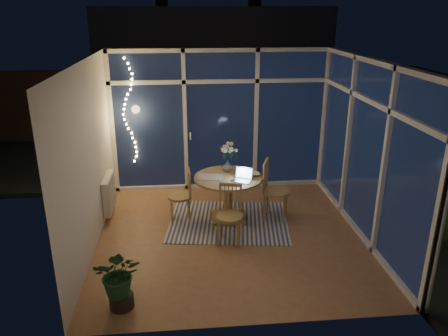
{
  "coord_description": "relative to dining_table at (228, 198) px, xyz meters",
  "views": [
    {
      "loc": [
        -0.69,
        -5.83,
        3.25
      ],
      "look_at": [
        -0.1,
        0.25,
        1.01
      ],
      "focal_mm": 35.0,
      "sensor_mm": 36.0,
      "label": 1
    }
  ],
  "objects": [
    {
      "name": "radiator",
      "position": [
        -1.93,
        0.33,
        0.03
      ],
      "size": [
        0.1,
        0.7,
        0.58
      ],
      "primitive_type": "cube",
      "color": "silver",
      "rests_on": "wall_left"
    },
    {
      "name": "garden_fence",
      "position": [
        0.01,
        4.93,
        0.53
      ],
      "size": [
        11.0,
        0.08,
        1.8
      ],
      "primitive_type": "cube",
      "color": "#3B2715",
      "rests_on": "ground"
    },
    {
      "name": "rug",
      "position": [
        -0.0,
        -0.1,
        -0.36
      ],
      "size": [
        2.08,
        1.76,
        0.01
      ],
      "primitive_type": "cube",
      "rotation": [
        0.0,
        0.0,
        -0.13
      ],
      "color": "beige",
      "rests_on": "floor"
    },
    {
      "name": "laptop",
      "position": [
        0.19,
        -0.19,
        0.47
      ],
      "size": [
        0.37,
        0.35,
        0.21
      ],
      "primitive_type": null,
      "rotation": [
        0.0,
        0.0,
        -0.48
      ],
      "color": "silver",
      "rests_on": "dining_table"
    },
    {
      "name": "wall_left",
      "position": [
        -1.99,
        -0.57,
        0.93
      ],
      "size": [
        0.04,
        4.0,
        2.6
      ],
      "primitive_type": "cube",
      "color": "silver",
      "rests_on": "floor"
    },
    {
      "name": "chair_left",
      "position": [
        -0.77,
        0.04,
        0.07
      ],
      "size": [
        0.42,
        0.42,
        0.87
      ],
      "primitive_type": "cube",
      "rotation": [
        0.0,
        0.0,
        -1.53
      ],
      "color": "#9F8048",
      "rests_on": "floor"
    },
    {
      "name": "wall_front",
      "position": [
        0.01,
        -2.57,
        0.93
      ],
      "size": [
        4.0,
        0.04,
        2.6
      ],
      "primitive_type": "cube",
      "color": "silver",
      "rests_on": "floor"
    },
    {
      "name": "dining_table",
      "position": [
        0.0,
        0.0,
        0.0
      ],
      "size": [
        1.22,
        1.22,
        0.74
      ],
      "primitive_type": "cylinder",
      "rotation": [
        0.0,
        0.0,
        -0.13
      ],
      "color": "#9F8048",
      "rests_on": "floor"
    },
    {
      "name": "ceiling",
      "position": [
        0.01,
        -0.57,
        2.23
      ],
      "size": [
        4.0,
        4.0,
        0.0
      ],
      "primitive_type": "plane",
      "color": "silver",
      "rests_on": "wall_back"
    },
    {
      "name": "wall_back",
      "position": [
        0.01,
        1.43,
        0.93
      ],
      "size": [
        4.0,
        0.04,
        2.6
      ],
      "primitive_type": "cube",
      "color": "silver",
      "rests_on": "floor"
    },
    {
      "name": "garden_shrubs",
      "position": [
        -0.79,
        2.83,
        0.08
      ],
      "size": [
        0.9,
        0.9,
        0.9
      ],
      "primitive_type": "sphere",
      "color": "black",
      "rests_on": "ground"
    },
    {
      "name": "newspapers",
      "position": [
        -0.29,
        0.02,
        0.38
      ],
      "size": [
        0.37,
        0.29,
        0.01
      ],
      "primitive_type": "cube",
      "rotation": [
        0.0,
        0.0,
        -0.03
      ],
      "color": "#B9B8B0",
      "rests_on": "dining_table"
    },
    {
      "name": "fairy_lights",
      "position": [
        -1.64,
        1.31,
        1.16
      ],
      "size": [
        0.24,
        0.1,
        1.85
      ],
      "primitive_type": null,
      "color": "#FFBA66",
      "rests_on": "window_wall_back"
    },
    {
      "name": "bowl",
      "position": [
        0.42,
        0.02,
        0.39
      ],
      "size": [
        0.17,
        0.17,
        0.04
      ],
      "primitive_type": "imported",
      "rotation": [
        0.0,
        0.0,
        -0.13
      ],
      "color": "silver",
      "rests_on": "dining_table"
    },
    {
      "name": "wall_right",
      "position": [
        2.01,
        -0.57,
        0.93
      ],
      "size": [
        0.04,
        4.0,
        2.6
      ],
      "primitive_type": "cube",
      "color": "silver",
      "rests_on": "floor"
    },
    {
      "name": "window_wall_back",
      "position": [
        0.01,
        1.39,
        0.93
      ],
      "size": [
        4.0,
        0.1,
        2.6
      ],
      "primitive_type": "cube",
      "color": "white",
      "rests_on": "floor"
    },
    {
      "name": "chair_right",
      "position": [
        0.77,
        -0.04,
        0.13
      ],
      "size": [
        0.59,
        0.59,
        1.0
      ],
      "primitive_type": "cube",
      "rotation": [
        0.0,
        0.0,
        1.23
      ],
      "color": "#9F8048",
      "rests_on": "floor"
    },
    {
      "name": "flower_vase",
      "position": [
        0.02,
        0.25,
        0.47
      ],
      "size": [
        0.23,
        0.23,
        0.21
      ],
      "primitive_type": "imported",
      "rotation": [
        0.0,
        0.0,
        -0.13
      ],
      "color": "white",
      "rests_on": "dining_table"
    },
    {
      "name": "window_wall_right",
      "position": [
        1.97,
        -0.57,
        0.93
      ],
      "size": [
        0.1,
        4.0,
        2.6
      ],
      "primitive_type": "cube",
      "color": "white",
      "rests_on": "floor"
    },
    {
      "name": "neighbour_roof",
      "position": [
        0.31,
        7.93,
        1.83
      ],
      "size": [
        7.0,
        3.0,
        2.2
      ],
      "primitive_type": "cube",
      "color": "#303239",
      "rests_on": "ground"
    },
    {
      "name": "phone",
      "position": [
        0.07,
        -0.17,
        0.37
      ],
      "size": [
        0.11,
        0.08,
        0.01
      ],
      "primitive_type": "cube",
      "rotation": [
        0.0,
        0.0,
        0.25
      ],
      "color": "black",
      "rests_on": "dining_table"
    },
    {
      "name": "garden_patio",
      "position": [
        0.51,
        4.43,
        -0.43
      ],
      "size": [
        12.0,
        6.0,
        0.1
      ],
      "primitive_type": "cube",
      "color": "black",
      "rests_on": "ground"
    },
    {
      "name": "chair_front",
      "position": [
        -0.06,
        -0.77,
        0.08
      ],
      "size": [
        0.49,
        0.49,
        0.89
      ],
      "primitive_type": "cube",
      "rotation": [
        0.0,
        0.0,
        -0.22
      ],
      "color": "#9F8048",
      "rests_on": "floor"
    },
    {
      "name": "floor",
      "position": [
        0.01,
        -0.57,
        -0.37
      ],
      "size": [
        4.0,
        4.0,
        0.0
      ],
      "primitive_type": "plane",
      "color": "#8D5E3D",
      "rests_on": "ground"
    },
    {
      "name": "potted_plant",
      "position": [
        -1.45,
        -2.12,
        0.01
      ],
      "size": [
        0.56,
        0.49,
        0.76
      ],
      "primitive_type": "imported",
      "rotation": [
        0.0,
        0.0,
        -0.04
      ],
      "color": "#184321",
      "rests_on": "floor"
    }
  ]
}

